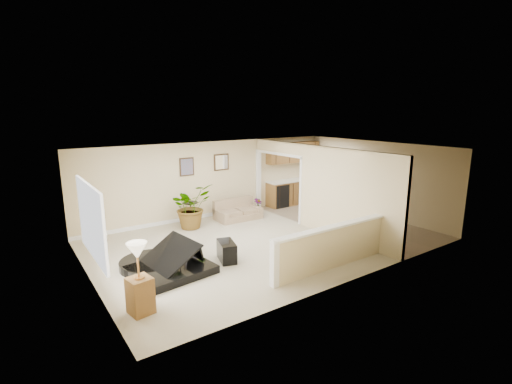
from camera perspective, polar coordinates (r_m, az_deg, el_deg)
floor at (r=10.27m, az=1.64°, el=-7.41°), size 9.00×9.00×0.00m
back_wall at (r=12.41m, az=-6.57°, el=1.97°), size 9.00×0.04×2.50m
front_wall at (r=7.79m, az=14.94°, el=-4.68°), size 9.00×0.04×2.50m
left_wall at (r=8.18m, az=-24.69°, el=-4.61°), size 0.04×6.00×2.50m
right_wall at (r=13.05m, az=17.81°, el=1.97°), size 0.04×6.00×2.50m
ceiling at (r=9.71m, az=1.74°, el=6.60°), size 9.00×6.00×0.04m
kitchen_vinyl at (r=12.31m, az=13.57°, el=-4.35°), size 2.70×6.00×0.01m
interior_partition at (r=11.24m, az=8.32°, el=0.67°), size 0.18×5.99×2.50m
pony_half_wall at (r=8.52m, az=11.39°, el=-8.21°), size 3.42×0.22×1.00m
left_window at (r=7.65m, az=-24.03°, el=-4.12°), size 0.05×2.15×1.45m
wall_art_left at (r=11.89m, az=-10.60°, el=3.83°), size 0.48×0.04×0.58m
wall_mirror at (r=12.44m, az=-5.35°, el=4.59°), size 0.55×0.04×0.55m
kitchen_cabinets at (r=14.03m, az=5.55°, el=1.64°), size 2.36×0.65×2.33m
piano at (r=8.40m, az=-13.80°, el=-7.73°), size 2.05×2.10×1.54m
piano_bench at (r=8.91m, az=-4.53°, el=-9.06°), size 0.53×0.76×0.46m
loveseat at (r=12.17m, az=-2.90°, el=-2.68°), size 1.47×0.86×0.83m
accent_table at (r=11.84m, az=-10.04°, el=-2.70°), size 0.47×0.47×0.68m
palm_plant at (r=11.32m, az=-9.98°, el=-2.22°), size 1.43×1.31×1.34m
small_plant at (r=12.57m, az=0.27°, el=-2.50°), size 0.40×0.40×0.58m
lamp_stand at (r=6.91m, az=-17.50°, el=-13.31°), size 0.44×0.44×1.30m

